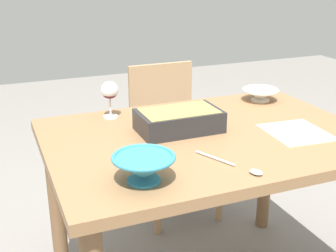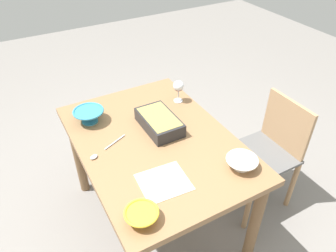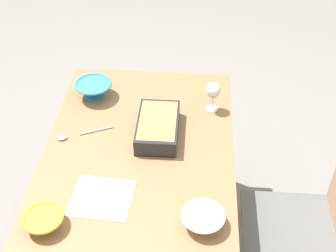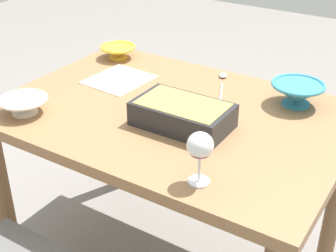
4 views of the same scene
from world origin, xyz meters
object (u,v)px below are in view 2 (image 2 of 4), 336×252
small_bowl (89,115)px  serving_bowl (142,215)px  casserole_dish (159,121)px  wine_glass (178,87)px  chair (267,150)px  napkin (164,182)px  serving_spoon (102,151)px  mixing_bowl (242,162)px  dining_table (155,153)px

small_bowl → serving_bowl: small_bowl is taller
casserole_dish → serving_bowl: (-0.55, 0.38, -0.01)m
wine_glass → small_bowl: bearing=84.0°
chair → napkin: bearing=99.7°
casserole_dish → chair: bearing=-109.6°
small_bowl → serving_spoon: size_ratio=0.77×
mixing_bowl → serving_spoon: 0.75m
mixing_bowl → serving_spoon: mixing_bowl is taller
dining_table → wine_glass: 0.48m
chair → small_bowl: small_bowl is taller
mixing_bowl → small_bowl: bearing=36.1°
casserole_dish → serving_spoon: bearing=96.7°
mixing_bowl → small_bowl: 0.95m
serving_spoon → napkin: (-0.36, -0.19, -0.01)m
dining_table → chair: chair is taller
dining_table → serving_spoon: bearing=82.2°
wine_glass → napkin: 0.75m
wine_glass → serving_bowl: (-0.75, 0.63, -0.08)m
wine_glass → chair: bearing=-134.7°
chair → serving_bowl: size_ratio=5.24×
serving_bowl → wine_glass: bearing=-39.8°
small_bowl → casserole_dish: bearing=-127.2°
chair → small_bowl: size_ratio=4.32×
small_bowl → serving_spoon: bearing=173.7°
casserole_dish → serving_spoon: size_ratio=1.27×
serving_bowl → napkin: serving_bowl is taller
chair → mixing_bowl: bearing=117.3°
chair → mixing_bowl: size_ratio=4.87×
wine_glass → serving_spoon: bearing=111.3°
mixing_bowl → chair: bearing=-62.7°
chair → casserole_dish: bearing=70.4°
wine_glass → serving_spoon: wine_glass is taller
wine_glass → mixing_bowl: wine_glass is taller
mixing_bowl → napkin: (0.10, 0.40, -0.03)m
serving_bowl → serving_spoon: (0.51, 0.00, -0.03)m
mixing_bowl → serving_bowl: (-0.05, 0.59, -0.00)m
chair → casserole_dish: 0.82m
chair → casserole_dish: casserole_dish is taller
dining_table → napkin: 0.35m
casserole_dish → small_bowl: bearing=52.8°
mixing_bowl → serving_bowl: size_ratio=1.08×
dining_table → small_bowl: (0.35, 0.27, 0.15)m
casserole_dish → mixing_bowl: (-0.50, -0.21, -0.01)m
chair → wine_glass: 0.75m
dining_table → casserole_dish: (0.09, -0.08, 0.15)m
serving_spoon → napkin: 0.41m
mixing_bowl → napkin: bearing=75.9°
wine_glass → serving_bowl: wine_glass is taller
chair → wine_glass: bearing=45.3°
mixing_bowl → serving_spoon: bearing=52.3°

